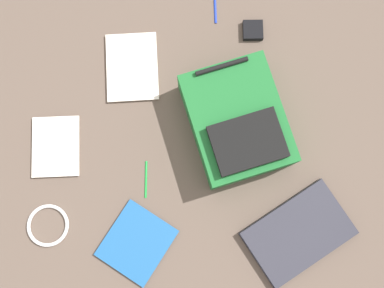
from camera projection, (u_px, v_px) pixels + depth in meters
name	position (u px, v px, depth m)	size (l,w,h in m)	color
ground_plane	(185.00, 157.00, 1.63)	(3.75, 3.75, 0.00)	brown
backpack	(237.00, 123.00, 1.57)	(0.31, 0.41, 0.17)	#1E662D
laptop	(298.00, 233.00, 1.57)	(0.41, 0.32, 0.03)	#24242C
book_blue	(56.00, 147.00, 1.63)	(0.22, 0.26, 0.01)	silver
book_red	(137.00, 243.00, 1.57)	(0.31, 0.31, 0.01)	silver
book_comic	(132.00, 67.00, 1.67)	(0.25, 0.30, 0.01)	silver
cable_coil	(48.00, 225.00, 1.58)	(0.15, 0.15, 0.01)	silver
pen_black	(215.00, 7.00, 1.71)	(0.01, 0.01, 0.13)	#1933B2
pen_blue	(146.00, 179.00, 1.61)	(0.01, 0.01, 0.13)	#198C33
earbud_pouch	(253.00, 30.00, 1.69)	(0.08, 0.08, 0.02)	black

